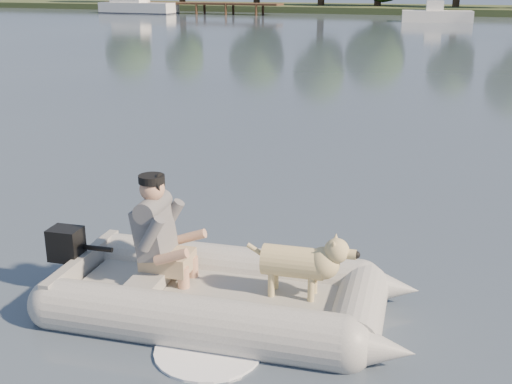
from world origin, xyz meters
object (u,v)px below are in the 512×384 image
at_px(dinghy, 224,254).
at_px(motorboat, 437,8).
at_px(man, 156,227).
at_px(dock, 191,8).
at_px(dog, 293,267).
at_px(cabin_cruiser, 138,2).

relative_size(dinghy, motorboat, 0.87).
distance_m(dinghy, man, 0.76).
height_order(dock, dinghy, dinghy).
distance_m(dinghy, dog, 0.68).
bearing_deg(dock, man, -64.05).
relative_size(dock, cabin_cruiser, 2.31).
xyz_separation_m(dinghy, dog, (0.67, 0.12, -0.08)).
distance_m(cabin_cruiser, motorboat, 28.28).
bearing_deg(dock, cabin_cruiser, -162.81).
bearing_deg(dock, motorboat, -10.76).
xyz_separation_m(dock, dinghy, (26.07, -52.03, 0.10)).
distance_m(dock, motorboat, 23.70).
bearing_deg(dinghy, dock, 110.72).
xyz_separation_m(dinghy, motorboat, (-2.79, 47.60, 0.43)).
distance_m(man, motorboat, 47.67).
bearing_deg(motorboat, dog, -95.35).
height_order(dock, motorboat, motorboat).
xyz_separation_m(man, motorboat, (-2.06, 47.62, 0.24)).
height_order(cabin_cruiser, motorboat, cabin_cruiser).
bearing_deg(cabin_cruiser, man, -58.43).
height_order(dinghy, motorboat, motorboat).
bearing_deg(dinghy, motorboat, 87.46).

